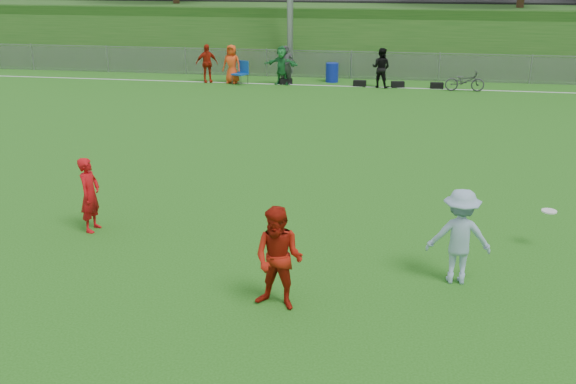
% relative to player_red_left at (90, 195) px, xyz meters
% --- Properties ---
extents(ground, '(120.00, 120.00, 0.00)m').
position_rel_player_red_left_xyz_m(ground, '(3.88, -1.15, -0.76)').
color(ground, '#205D13').
rests_on(ground, ground).
extents(sideline_far, '(60.00, 0.10, 0.01)m').
position_rel_player_red_left_xyz_m(sideline_far, '(3.88, 16.85, -0.76)').
color(sideline_far, white).
rests_on(sideline_far, ground).
extents(fence, '(58.00, 0.06, 1.30)m').
position_rel_player_red_left_xyz_m(fence, '(3.88, 18.85, -0.12)').
color(fence, gray).
rests_on(fence, ground).
extents(berm, '(120.00, 18.00, 3.00)m').
position_rel_player_red_left_xyz_m(berm, '(3.88, 29.85, 0.74)').
color(berm, '#1A4B15').
rests_on(berm, ground).
extents(spectator_row, '(8.80, 0.87, 1.69)m').
position_rel_player_red_left_xyz_m(spectator_row, '(0.93, 16.85, 0.08)').
color(spectator_row, '#AA1D0B').
rests_on(spectator_row, ground).
extents(gear_bags, '(7.18, 0.46, 0.26)m').
position_rel_player_red_left_xyz_m(gear_bags, '(4.83, 16.95, -0.63)').
color(gear_bags, black).
rests_on(gear_bags, ground).
extents(player_red_left, '(0.39, 0.57, 1.53)m').
position_rel_player_red_left_xyz_m(player_red_left, '(0.00, 0.00, 0.00)').
color(player_red_left, red).
rests_on(player_red_left, ground).
extents(player_red_center, '(0.93, 0.80, 1.67)m').
position_rel_player_red_left_xyz_m(player_red_center, '(4.27, -2.43, 0.07)').
color(player_red_center, '#A3180B').
rests_on(player_red_center, ground).
extents(player_blue, '(1.09, 0.65, 1.65)m').
position_rel_player_red_left_xyz_m(player_blue, '(7.09, -1.08, 0.06)').
color(player_blue, '#8FAEC7').
rests_on(player_blue, ground).
extents(frisbee, '(0.28, 0.28, 0.03)m').
position_rel_player_red_left_xyz_m(frisbee, '(8.88, 0.59, -0.02)').
color(frisbee, silver).
rests_on(frisbee, ground).
extents(recycling_bin, '(0.74, 0.74, 0.85)m').
position_rel_player_red_left_xyz_m(recycling_bin, '(3.09, 17.85, -0.34)').
color(recycling_bin, '#0E2197').
rests_on(recycling_bin, ground).
extents(camp_chair, '(0.75, 0.76, 1.02)m').
position_rel_player_red_left_xyz_m(camp_chair, '(-0.88, 16.61, -0.46)').
color(camp_chair, '#0E429E').
rests_on(camp_chair, ground).
extents(bicycle, '(1.64, 0.61, 0.85)m').
position_rel_player_red_left_xyz_m(bicycle, '(8.83, 16.54, -0.34)').
color(bicycle, '#2F2F32').
rests_on(bicycle, ground).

